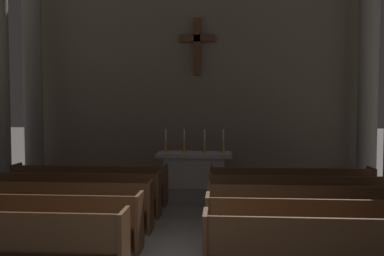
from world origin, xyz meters
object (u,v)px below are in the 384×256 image
pew_right_row_3 (311,210)px  candlestick_outer_right (223,145)px  pew_left_row_2 (28,221)px  pew_left_row_4 (74,193)px  pew_right_row_4 (299,197)px  candlestick_outer_left (166,145)px  pew_left_row_5 (90,184)px  pew_right_row_2 (326,227)px  column_right_fourth (368,68)px  altar (194,168)px  column_left_fourth (33,70)px  candlestick_inner_right (205,145)px  pew_right_row_5 (290,187)px  pew_right_row_1 (347,250)px  candlestick_inner_left (184,145)px  pew_left_row_3 (54,205)px

pew_right_row_3 → candlestick_outer_right: 4.70m
pew_left_row_2 → pew_left_row_4: bearing=90.0°
pew_right_row_4 → candlestick_outer_left: 4.72m
pew_left_row_5 → pew_right_row_2: size_ratio=1.00×
pew_right_row_4 → column_right_fourth: column_right_fourth is taller
altar → column_left_fourth: bearing=173.3°
candlestick_inner_right → pew_right_row_5: bearing=-47.7°
pew_right_row_1 → altar: (-2.40, 6.44, 0.06)m
pew_left_row_2 → column_left_fourth: 7.28m
pew_right_row_4 → pew_right_row_2: bearing=-90.0°
pew_right_row_5 → column_right_fourth: (2.77, 2.91, 3.04)m
column_right_fourth → candlestick_inner_left: 5.95m
candlestick_inner_left → candlestick_inner_right: bearing=0.0°
pew_left_row_5 → column_left_fourth: (-2.77, 2.91, 3.04)m
pew_left_row_3 → candlestick_inner_right: candlestick_inner_right is taller
pew_left_row_4 → candlestick_inner_left: (2.10, 3.34, 0.75)m
pew_left_row_3 → pew_left_row_4: same height
pew_right_row_4 → candlestick_outer_left: candlestick_outer_left is taller
pew_left_row_3 → altar: (2.40, 4.37, 0.06)m
pew_left_row_5 → pew_right_row_3: (4.79, -2.07, 0.00)m
pew_left_row_3 → altar: 4.98m
pew_left_row_3 → column_right_fourth: column_right_fourth is taller
candlestick_outer_left → pew_left_row_5: bearing=-123.9°
pew_right_row_3 → candlestick_inner_right: bearing=115.6°
column_right_fourth → candlestick_outer_left: 6.46m
pew_left_row_5 → pew_right_row_1: 6.33m
pew_right_row_5 → altar: altar is taller
pew_left_row_4 → column_left_fourth: size_ratio=0.52×
pew_right_row_3 → candlestick_outer_left: 5.50m
column_right_fourth → altar: (-5.16, -0.60, -2.98)m
pew_right_row_4 → pew_right_row_5: same height
candlestick_inner_right → candlestick_outer_right: same height
pew_right_row_3 → column_left_fourth: column_left_fourth is taller
pew_left_row_4 → pew_right_row_2: same height
pew_right_row_4 → column_right_fourth: bearing=54.9°
column_left_fourth → pew_right_row_5: bearing=-21.0°
pew_right_row_1 → candlestick_outer_left: 7.25m
candlestick_inner_right → pew_right_row_4: bearing=-57.9°
pew_right_row_2 → altar: bearing=113.9°
candlestick_inner_left → column_left_fourth: bearing=172.9°
candlestick_inner_left → candlestick_outer_right: (1.15, 0.00, 0.00)m
column_right_fourth → pew_right_row_4: bearing=-125.1°
candlestick_outer_right → pew_left_row_3: bearing=-126.6°
pew_right_row_2 → altar: 5.91m
pew_left_row_4 → altar: (2.40, 3.34, 0.06)m
column_right_fourth → candlestick_inner_left: (-5.46, -0.60, -2.29)m
pew_left_row_5 → pew_right_row_4: same height
pew_left_row_2 → pew_left_row_4: 2.07m
pew_left_row_5 → candlestick_inner_left: size_ratio=5.48×
column_right_fourth → candlestick_inner_right: column_right_fourth is taller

